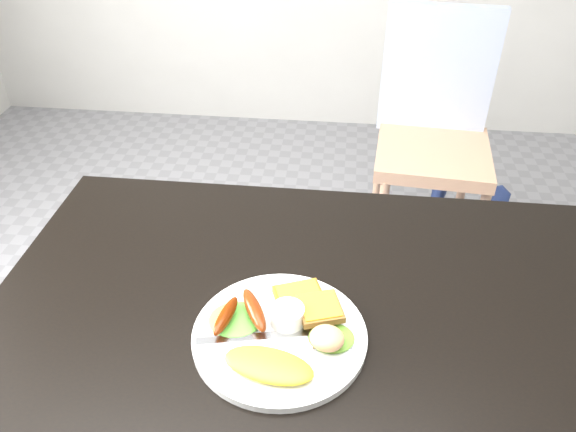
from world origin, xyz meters
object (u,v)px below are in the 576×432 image
(dining_chair, at_px, (433,154))
(person, at_px, (435,157))
(dining_table, at_px, (341,338))
(plate, at_px, (280,336))

(dining_chair, relative_size, person, 0.30)
(dining_chair, distance_m, person, 0.42)
(dining_table, distance_m, dining_chair, 1.20)
(plate, bearing_deg, person, 66.96)
(dining_table, bearing_deg, dining_chair, 75.21)
(dining_table, xyz_separation_m, dining_chair, (0.30, 1.12, -0.28))
(person, relative_size, plate, 4.70)
(person, bearing_deg, dining_chair, -74.98)
(dining_chair, distance_m, plate, 1.26)
(dining_chair, relative_size, plate, 1.40)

